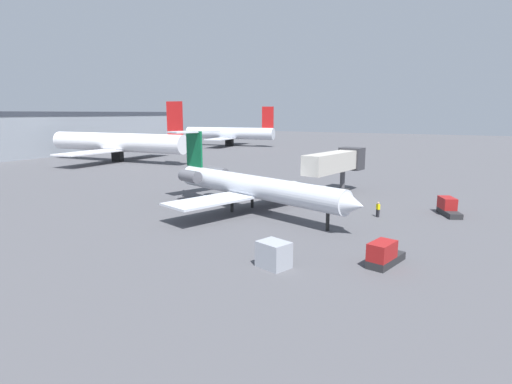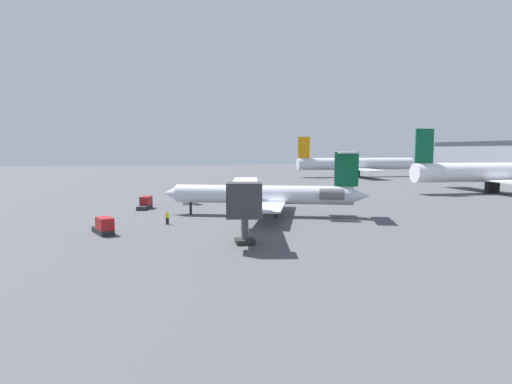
# 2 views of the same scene
# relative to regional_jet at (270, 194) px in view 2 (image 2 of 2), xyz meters

# --- Properties ---
(ground_plane) EXTENTS (400.00, 400.00, 0.10)m
(ground_plane) POSITION_rel_regional_jet_xyz_m (1.97, 0.69, -3.13)
(ground_plane) COLOR #4C4C51
(regional_jet) EXTENTS (21.03, 28.05, 8.94)m
(regional_jet) POSITION_rel_regional_jet_xyz_m (0.00, 0.00, 0.00)
(regional_jet) COLOR silver
(regional_jet) RESTS_ON ground_plane
(jet_bridge) EXTENTS (13.44, 5.24, 6.26)m
(jet_bridge) POSITION_rel_regional_jet_xyz_m (14.88, -6.03, 1.47)
(jet_bridge) COLOR #B7B2A8
(jet_bridge) RESTS_ON ground_plane
(ground_crew_marshaller) EXTENTS (0.47, 0.47, 1.69)m
(ground_crew_marshaller) POSITION_rel_regional_jet_xyz_m (4.11, -13.95, -2.23)
(ground_crew_marshaller) COLOR black
(ground_crew_marshaller) RESTS_ON ground_plane
(baggage_tug_lead) EXTENTS (4.22, 2.32, 1.90)m
(baggage_tug_lead) POSITION_rel_regional_jet_xyz_m (-10.89, -17.47, -2.25)
(baggage_tug_lead) COLOR #262628
(baggage_tug_lead) RESTS_ON ground_plane
(baggage_tug_trailing) EXTENTS (4.22, 2.93, 1.90)m
(baggage_tug_trailing) POSITION_rel_regional_jet_xyz_m (8.91, -20.69, -2.25)
(baggage_tug_trailing) COLOR #262628
(baggage_tug_trailing) RESTS_ON ground_plane
(cargo_container_uld) EXTENTS (2.40, 2.69, 1.95)m
(cargo_container_uld) POSITION_rel_regional_jet_xyz_m (-15.00, -10.33, -2.11)
(cargo_container_uld) COLOR #999EA8
(cargo_container_uld) RESTS_ON ground_plane
(parked_airliner_west_end) EXTENTS (34.08, 40.51, 13.40)m
(parked_airliner_west_end) POSITION_rel_regional_jet_xyz_m (-76.67, 47.23, 1.21)
(parked_airliner_west_end) COLOR silver
(parked_airliner_west_end) RESTS_ON ground_plane
(parked_airliner_west_mid) EXTENTS (30.64, 36.41, 13.46)m
(parked_airliner_west_mid) POSITION_rel_regional_jet_xyz_m (-21.48, 53.47, 1.24)
(parked_airliner_west_mid) COLOR white
(parked_airliner_west_mid) RESTS_ON ground_plane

